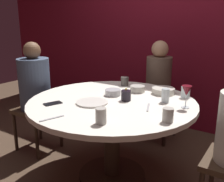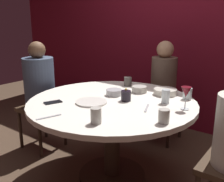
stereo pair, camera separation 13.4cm
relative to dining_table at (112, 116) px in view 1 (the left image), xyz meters
name	(u,v)px [view 1 (the left image)]	position (x,y,z in m)	size (l,w,h in m)	color
ground_plane	(112,175)	(0.00, 0.00, -0.59)	(8.00, 8.00, 0.00)	#4C3828
back_wall	(178,26)	(0.00, 1.50, 0.71)	(6.00, 0.10, 2.60)	maroon
dining_table	(112,116)	(0.00, 0.00, 0.00)	(1.41, 1.41, 0.73)	silver
seated_diner_left	(35,85)	(-0.96, 0.00, 0.13)	(0.40, 0.40, 1.17)	#3F2D1E
seated_diner_back	(158,80)	(0.00, 0.97, 0.13)	(0.40, 0.40, 1.16)	#3F2D1E
candle_holder	(126,95)	(0.10, 0.06, 0.18)	(0.08, 0.08, 0.11)	black
wine_glass	(187,92)	(0.58, 0.15, 0.27)	(0.08, 0.08, 0.18)	silver
dinner_plate	(92,102)	(-0.09, -0.16, 0.15)	(0.26, 0.26, 0.01)	silver
cell_phone	(53,103)	(-0.34, -0.35, 0.14)	(0.07, 0.14, 0.01)	black
bowl_serving_large	(113,92)	(-0.07, 0.13, 0.17)	(0.14, 0.14, 0.05)	#B7B7BC
bowl_salad_center	(163,91)	(0.28, 0.43, 0.17)	(0.21, 0.21, 0.05)	beige
bowl_small_white	(137,89)	(0.06, 0.35, 0.17)	(0.14, 0.14, 0.06)	#B2ADA3
cup_near_candle	(101,116)	(0.22, -0.46, 0.19)	(0.07, 0.07, 0.11)	#B2ADA3
cup_by_left_diner	(165,95)	(0.40, 0.20, 0.20)	(0.07, 0.07, 0.11)	silver
cup_by_right_diner	(125,81)	(-0.17, 0.49, 0.19)	(0.08, 0.08, 0.09)	#4C4742
cup_center_front	(168,115)	(0.57, -0.20, 0.19)	(0.07, 0.07, 0.10)	#B2ADA3
cup_far_edge	(186,92)	(0.49, 0.41, 0.19)	(0.08, 0.08, 0.10)	silver
fork_near_plate	(148,107)	(0.34, -0.01, 0.14)	(0.02, 0.18, 0.01)	#B7B7BC
knife_near_plate	(52,118)	(-0.11, -0.58, 0.14)	(0.02, 0.18, 0.01)	#B7B7BC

